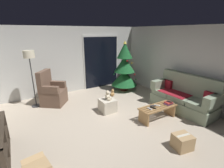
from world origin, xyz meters
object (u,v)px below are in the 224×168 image
cardboard_box_taped_mid_floor (182,142)px  teddy_bear_honey_by_tree (112,93)px  teddy_bear_cream (108,96)px  cell_phone (169,102)px  ottoman (107,105)px  christmas_tree (124,69)px  floor_lamp (30,60)px  remote_graphite (153,106)px  book_stack (169,103)px  couch (184,97)px  coffee_table (158,111)px  remote_white (157,105)px  remote_black (153,108)px  remote_silver (150,109)px  armchair (52,93)px

cardboard_box_taped_mid_floor → teddy_bear_honey_by_tree: bearing=85.5°
teddy_bear_cream → cardboard_box_taped_mid_floor: bearing=-77.6°
cell_phone → ottoman: 1.78m
christmas_tree → floor_lamp: christmas_tree is taller
remote_graphite → cardboard_box_taped_mid_floor: bearing=-170.6°
cell_phone → floor_lamp: bearing=127.2°
book_stack → couch: bearing=5.3°
coffee_table → remote_white: (0.01, 0.04, 0.14)m
remote_white → remote_black: bearing=153.6°
remote_silver → floor_lamp: floor_lamp is taller
remote_silver → ottoman: remote_silver is taller
remote_white → teddy_bear_honey_by_tree: (-0.21, 2.03, -0.27)m
cell_phone → teddy_bear_honey_by_tree: bearing=92.9°
coffee_table → ottoman: (-0.95, 1.10, -0.06)m
remote_white → book_stack: book_stack is taller
remote_white → christmas_tree: (0.59, 2.41, 0.49)m
cell_phone → armchair: (-2.63, 2.55, -0.04)m
couch → armchair: armchair is taller
remote_silver → teddy_bear_cream: (-0.64, 1.10, 0.12)m
cardboard_box_taped_mid_floor → remote_white: bearing=68.7°
remote_silver → cell_phone: 0.70m
remote_graphite → cell_phone: (0.50, -0.12, 0.06)m
cell_phone → teddy_bear_honey_by_tree: 2.21m
floor_lamp → remote_white: bearing=-43.1°
cell_phone → teddy_bear_honey_by_tree: (-0.58, 2.11, -0.32)m
cell_phone → ottoman: bearing=126.9°
coffee_table → cardboard_box_taped_mid_floor: size_ratio=2.69×
coffee_table → ottoman: size_ratio=2.50×
coffee_table → remote_silver: bearing=-178.8°
remote_silver → teddy_bear_honey_by_tree: size_ratio=0.55×
remote_black → armchair: size_ratio=0.14×
coffee_table → remote_black: 0.23m
christmas_tree → floor_lamp: bearing=177.2°
cell_phone → cardboard_box_taped_mid_floor: (-0.84, -1.10, -0.29)m
remote_graphite → cell_phone: 0.52m
remote_black → remote_white: size_ratio=1.00×
remote_black → remote_silver: bearing=156.6°
christmas_tree → teddy_bear_honey_by_tree: 1.16m
book_stack → cardboard_box_taped_mid_floor: bearing=-126.5°
couch → floor_lamp: bearing=146.2°
christmas_tree → armchair: size_ratio=1.75×
couch → remote_silver: couch is taller
couch → remote_white: (-1.10, 0.01, -0.01)m
armchair → floor_lamp: (-0.51, 0.10, 1.10)m
remote_black → ottoman: 1.36m
floor_lamp → cardboard_box_taped_mid_floor: bearing=-58.6°
teddy_bear_cream → cardboard_box_taped_mid_floor: 2.32m
remote_silver → teddy_bear_honey_by_tree: remote_silver is taller
ottoman → cardboard_box_taped_mid_floor: (0.50, -2.24, -0.04)m
remote_white → floor_lamp: 3.93m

